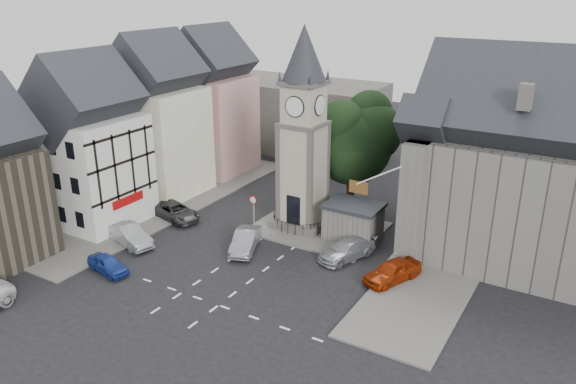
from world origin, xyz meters
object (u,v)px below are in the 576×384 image
Objects in this scene: stone_shelter at (353,222)px; car_east_red at (392,271)px; pedestrian at (444,240)px; clock_tower at (303,131)px; car_west_blue at (108,264)px.

stone_shelter reaches higher than car_east_red.
pedestrian is (1.68, 6.40, 0.10)m from car_east_red.
car_east_red is at bearing 50.38° from pedestrian.
clock_tower reaches higher than stone_shelter.
clock_tower reaches higher than car_east_red.
stone_shelter is (4.80, -0.49, -6.57)m from clock_tower.
pedestrian is at bearing 15.80° from stone_shelter.
stone_shelter is 6.79m from car_east_red.
car_east_red is (9.82, -4.99, -7.37)m from clock_tower.
car_east_red reaches higher than car_west_blue.
car_east_red is at bearing -26.95° from clock_tower.
stone_shelter is 2.52× the size of pedestrian.
pedestrian is (11.50, 1.40, -7.27)m from clock_tower.
car_east_red is at bearing -53.27° from car_west_blue.
clock_tower is at bearing 176.13° from car_east_red.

